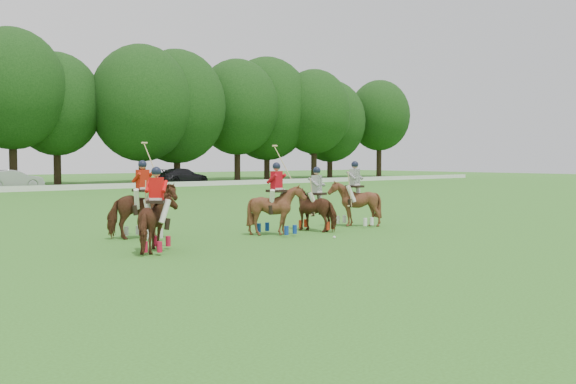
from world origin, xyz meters
TOP-DOWN VIEW (x-y plane):
  - ground at (0.00, 0.00)m, footprint 180.00×180.00m
  - car_mid at (4.84, 42.50)m, footprint 4.92×2.08m
  - car_right at (20.68, 42.50)m, footprint 5.50×2.62m
  - polo_red_a at (-2.64, 3.33)m, footprint 1.83×1.96m
  - polo_red_b at (-1.68, 6.05)m, footprint 1.88×1.65m
  - polo_red_c at (2.16, 4.27)m, footprint 1.57×1.71m
  - polo_stripe_a at (4.02, 4.38)m, footprint 1.31×1.92m
  - polo_stripe_b at (6.06, 4.58)m, footprint 1.58×1.73m
  - polo_ball at (3.00, 2.41)m, footprint 0.09×0.09m

SIDE VIEW (x-z plane):
  - ground at x=0.00m, z-range 0.00..0.00m
  - polo_ball at x=3.00m, z-range 0.00..0.09m
  - car_right at x=20.68m, z-range 0.00..1.55m
  - polo_stripe_a at x=4.02m, z-range -0.32..1.89m
  - car_mid at x=4.84m, z-range 0.00..1.58m
  - polo_red_a at x=-2.64m, z-range -0.32..1.96m
  - polo_red_c at x=2.16m, z-range -0.60..2.31m
  - polo_stripe_b at x=6.06m, z-range -0.33..2.07m
  - polo_red_b at x=-1.68m, z-range -0.60..2.38m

